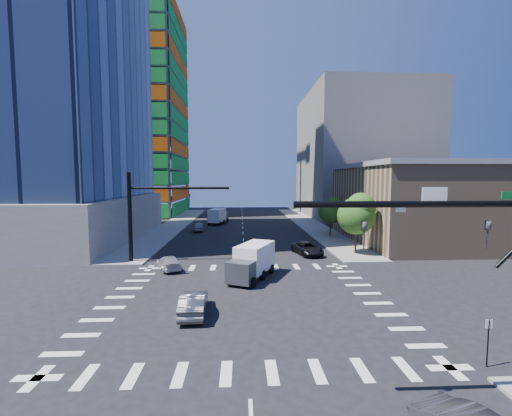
{
  "coord_description": "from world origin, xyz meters",
  "views": [
    {
      "loc": [
        -0.34,
        -23.26,
        8.42
      ],
      "look_at": [
        1.06,
        8.0,
        5.8
      ],
      "focal_mm": 24.0,
      "sensor_mm": 36.0,
      "label": 1
    }
  ],
  "objects": [
    {
      "name": "box_truck_near",
      "position": [
        0.49,
        5.12,
        1.26
      ],
      "size": [
        4.38,
        5.92,
        2.86
      ],
      "rotation": [
        0.0,
        0.0,
        -0.43
      ],
      "color": "black",
      "rests_on": "ground"
    },
    {
      "name": "ground",
      "position": [
        0.0,
        0.0,
        0.0
      ],
      "size": [
        160.0,
        160.0,
        0.0
      ],
      "primitive_type": "plane",
      "color": "black",
      "rests_on": "ground"
    },
    {
      "name": "car_sb_cross",
      "position": [
        -3.31,
        -2.31,
        0.72
      ],
      "size": [
        1.7,
        4.42,
        1.44
      ],
      "primitive_type": "imported",
      "rotation": [
        0.0,
        0.0,
        3.18
      ],
      "color": "#55565B",
      "rests_on": "ground"
    },
    {
      "name": "car_nb_far",
      "position": [
        7.11,
        14.26,
        0.69
      ],
      "size": [
        3.38,
        5.34,
        1.37
      ],
      "primitive_type": "imported",
      "rotation": [
        0.0,
        0.0,
        0.24
      ],
      "color": "black",
      "rests_on": "ground"
    },
    {
      "name": "road_markings",
      "position": [
        0.0,
        0.0,
        0.01
      ],
      "size": [
        20.0,
        20.0,
        0.01
      ],
      "primitive_type": "cube",
      "color": "silver",
      "rests_on": "ground"
    },
    {
      "name": "signal_mast_nw",
      "position": [
        -10.0,
        11.5,
        5.49
      ],
      "size": [
        10.2,
        0.4,
        9.0
      ],
      "color": "black",
      "rests_on": "sidewalk_nw"
    },
    {
      "name": "sidewalk_nw",
      "position": [
        -12.5,
        40.0,
        0.07
      ],
      "size": [
        5.0,
        60.0,
        0.15
      ],
      "primitive_type": "cube",
      "color": "gray",
      "rests_on": "ground"
    },
    {
      "name": "car_sb_near",
      "position": [
        -7.12,
        8.59,
        0.63
      ],
      "size": [
        3.31,
        4.67,
        1.26
      ],
      "primitive_type": "imported",
      "rotation": [
        0.0,
        0.0,
        3.54
      ],
      "color": "silver",
      "rests_on": "ground"
    },
    {
      "name": "no_parking_sign",
      "position": [
        10.7,
        -9.0,
        1.38
      ],
      "size": [
        0.3,
        0.06,
        2.2
      ],
      "color": "black",
      "rests_on": "ground"
    },
    {
      "name": "construction_building",
      "position": [
        -27.41,
        61.93,
        24.61
      ],
      "size": [
        25.16,
        34.5,
        70.6
      ],
      "color": "slate",
      "rests_on": "ground"
    },
    {
      "name": "bg_building_ne",
      "position": [
        27.0,
        55.0,
        14.0
      ],
      "size": [
        24.0,
        30.0,
        28.0
      ],
      "primitive_type": "cube",
      "color": "slate",
      "rests_on": "ground"
    },
    {
      "name": "tree_south",
      "position": [
        12.63,
        13.9,
        4.69
      ],
      "size": [
        4.16,
        4.16,
        6.82
      ],
      "color": "#382316",
      "rests_on": "sidewalk_ne"
    },
    {
      "name": "tree_north",
      "position": [
        12.93,
        25.9,
        3.99
      ],
      "size": [
        3.54,
        3.52,
        5.78
      ],
      "color": "#382316",
      "rests_on": "sidewalk_ne"
    },
    {
      "name": "car_sb_mid",
      "position": [
        -7.25,
        32.43,
        0.73
      ],
      "size": [
        2.21,
        4.48,
        1.47
      ],
      "primitive_type": "imported",
      "rotation": [
        0.0,
        0.0,
        3.25
      ],
      "color": "#93959A",
      "rests_on": "ground"
    },
    {
      "name": "sidewalk_ne",
      "position": [
        12.5,
        40.0,
        0.07
      ],
      "size": [
        5.0,
        60.0,
        0.15
      ],
      "primitive_type": "cube",
      "color": "gray",
      "rests_on": "ground"
    },
    {
      "name": "commercial_building",
      "position": [
        25.0,
        22.0,
        5.31
      ],
      "size": [
        20.5,
        22.5,
        10.6
      ],
      "color": "#957756",
      "rests_on": "ground"
    },
    {
      "name": "box_truck_far",
      "position": [
        -4.54,
        41.42,
        1.29
      ],
      "size": [
        3.7,
        5.97,
        2.91
      ],
      "rotation": [
        0.0,
        0.0,
        2.88
      ],
      "color": "black",
      "rests_on": "ground"
    }
  ]
}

